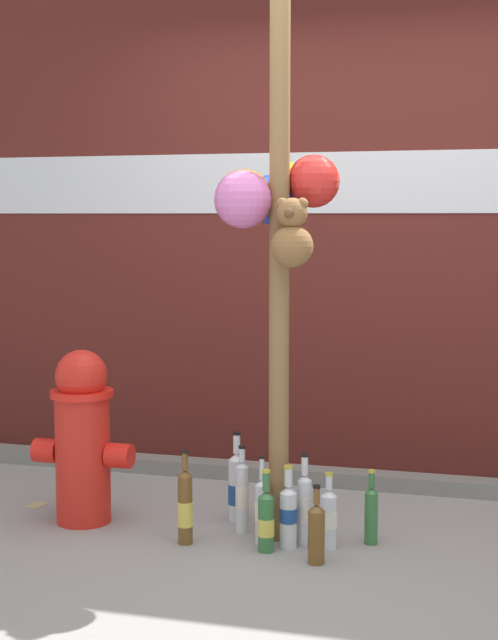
# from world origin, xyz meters

# --- Properties ---
(ground_plane) EXTENTS (14.00, 14.00, 0.00)m
(ground_plane) POSITION_xyz_m (0.00, 0.00, 0.00)
(ground_plane) COLOR gray
(building_wall) EXTENTS (10.00, 0.21, 3.00)m
(building_wall) POSITION_xyz_m (-0.00, 1.65, 1.50)
(building_wall) COLOR #561E19
(building_wall) RESTS_ON ground_plane
(curb_strip) EXTENTS (8.00, 0.12, 0.08)m
(curb_strip) POSITION_xyz_m (0.00, 1.17, 0.04)
(curb_strip) COLOR slate
(curb_strip) RESTS_ON ground_plane
(memorial_post) EXTENTS (0.53, 0.48, 3.05)m
(memorial_post) POSITION_xyz_m (-0.20, 0.30, 1.66)
(memorial_post) COLOR olive
(memorial_post) RESTS_ON ground_plane
(fire_hydrant) EXTENTS (0.48, 0.29, 0.80)m
(fire_hydrant) POSITION_xyz_m (-1.09, 0.28, 0.40)
(fire_hydrant) COLOR red
(fire_hydrant) RESTS_ON ground_plane
(bottle_0) EXTENTS (0.08, 0.08, 0.36)m
(bottle_0) POSITION_xyz_m (-0.10, 0.18, 0.15)
(bottle_0) COLOR silver
(bottle_0) RESTS_ON ground_plane
(bottle_1) EXTENTS (0.06, 0.06, 0.33)m
(bottle_1) POSITION_xyz_m (0.23, 0.33, 0.13)
(bottle_1) COLOR #337038
(bottle_1) RESTS_ON ground_plane
(bottle_2) EXTENTS (0.07, 0.07, 0.41)m
(bottle_2) POSITION_xyz_m (-0.54, 0.11, 0.16)
(bottle_2) COLOR brown
(bottle_2) RESTS_ON ground_plane
(bottle_3) EXTENTS (0.07, 0.07, 0.33)m
(bottle_3) POSITION_xyz_m (0.05, 0.03, 0.13)
(bottle_3) COLOR brown
(bottle_3) RESTS_ON ground_plane
(bottle_4) EXTENTS (0.07, 0.07, 0.38)m
(bottle_4) POSITION_xyz_m (-0.18, 0.41, 0.16)
(bottle_4) COLOR silver
(bottle_4) RESTS_ON ground_plane
(bottle_5) EXTENTS (0.07, 0.07, 0.33)m
(bottle_5) POSITION_xyz_m (0.07, 0.22, 0.13)
(bottle_5) COLOR silver
(bottle_5) RESTS_ON ground_plane
(bottle_6) EXTENTS (0.08, 0.08, 0.41)m
(bottle_6) POSITION_xyz_m (-0.42, 0.49, 0.16)
(bottle_6) COLOR silver
(bottle_6) RESTS_ON ground_plane
(bottle_7) EXTENTS (0.06, 0.06, 0.39)m
(bottle_7) POSITION_xyz_m (-0.05, 0.25, 0.16)
(bottle_7) COLOR silver
(bottle_7) RESTS_ON ground_plane
(bottle_8) EXTENTS (0.07, 0.07, 0.35)m
(bottle_8) POSITION_xyz_m (-0.18, 0.11, 0.13)
(bottle_8) COLOR #337038
(bottle_8) RESTS_ON ground_plane
(bottle_9) EXTENTS (0.06, 0.06, 0.38)m
(bottle_9) POSITION_xyz_m (-0.23, 0.21, 0.15)
(bottle_9) COLOR silver
(bottle_9) RESTS_ON ground_plane
(bottle_10) EXTENTS (0.08, 0.08, 0.34)m
(bottle_10) POSITION_xyz_m (-0.22, 0.51, 0.12)
(bottle_10) COLOR #B2DBEA
(bottle_10) RESTS_ON ground_plane
(bottle_11) EXTENTS (0.06, 0.06, 0.39)m
(bottle_11) POSITION_xyz_m (-0.35, 0.33, 0.17)
(bottle_11) COLOR silver
(bottle_11) RESTS_ON ground_plane
(litter_0) EXTENTS (0.09, 0.11, 0.01)m
(litter_0) POSITION_xyz_m (-1.42, 0.44, 0.00)
(litter_0) COLOR tan
(litter_0) RESTS_ON ground_plane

